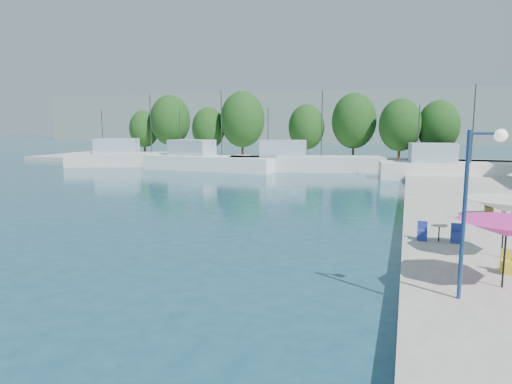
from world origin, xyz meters
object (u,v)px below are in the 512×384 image
(trawler_02, at_px, (207,161))
(street_lamp, at_px, (478,183))
(trawler_01, at_px, (135,158))
(trawler_04, at_px, (451,170))
(umbrella_pink, at_px, (507,229))
(trawler_03, at_px, (302,162))
(umbrella_white, at_px, (505,205))

(trawler_02, distance_m, street_lamp, 47.19)
(trawler_01, bearing_deg, trawler_04, -29.19)
(trawler_01, distance_m, umbrella_pink, 56.22)
(trawler_03, bearing_deg, umbrella_white, -79.93)
(trawler_01, height_order, umbrella_pink, trawler_01)
(trawler_04, bearing_deg, umbrella_white, -98.37)
(trawler_04, bearing_deg, trawler_02, 169.73)
(trawler_02, xyz_separation_m, trawler_04, (28.76, -1.61, 0.00))
(trawler_02, relative_size, street_lamp, 3.58)
(umbrella_pink, height_order, umbrella_white, umbrella_white)
(trawler_04, height_order, umbrella_white, trawler_04)
(trawler_02, distance_m, umbrella_pink, 46.55)
(trawler_01, xyz_separation_m, trawler_03, (24.02, 0.29, 0.00))
(umbrella_white, bearing_deg, trawler_01, 137.97)
(trawler_03, height_order, street_lamp, trawler_03)
(trawler_03, xyz_separation_m, trawler_04, (16.90, -4.21, 0.00))
(trawler_04, xyz_separation_m, street_lamp, (-2.45, -37.45, 3.02))
(trawler_02, xyz_separation_m, umbrella_white, (28.02, -33.92, 1.60))
(umbrella_pink, bearing_deg, trawler_04, 87.86)
(trawler_01, relative_size, street_lamp, 3.85)
(trawler_01, bearing_deg, umbrella_pink, -68.96)
(trawler_03, relative_size, trawler_04, 1.26)
(umbrella_white, bearing_deg, trawler_02, 129.56)
(trawler_02, height_order, street_lamp, trawler_02)
(trawler_01, xyz_separation_m, trawler_04, (40.92, -3.92, 0.00))
(trawler_02, xyz_separation_m, umbrella_pink, (27.41, -37.59, 1.44))
(trawler_01, bearing_deg, umbrella_white, -65.75)
(trawler_02, height_order, umbrella_white, trawler_02)
(trawler_01, height_order, trawler_02, same)
(trawler_01, relative_size, umbrella_pink, 6.29)
(trawler_01, xyz_separation_m, street_lamp, (38.48, -41.36, 3.02))
(trawler_03, relative_size, umbrella_pink, 6.36)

